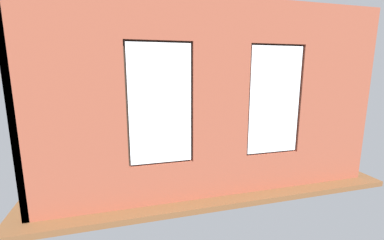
{
  "coord_description": "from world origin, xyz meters",
  "views": [
    {
      "loc": [
        1.59,
        6.34,
        2.19
      ],
      "look_at": [
        -0.05,
        0.4,
        0.99
      ],
      "focal_mm": 24.0,
      "sensor_mm": 36.0,
      "label": 1
    }
  ],
  "objects": [
    {
      "name": "couch_left",
      "position": [
        -2.37,
        0.71,
        0.33
      ],
      "size": [
        0.91,
        2.09,
        0.8
      ],
      "rotation": [
        0.0,
        0.0,
        1.55
      ],
      "color": "black",
      "rests_on": "ground_plane"
    },
    {
      "name": "brick_wall_with_windows",
      "position": [
        -0.0,
        2.36,
        1.64
      ],
      "size": [
        6.15,
        0.3,
        3.31
      ],
      "color": "brown",
      "rests_on": "ground_plane"
    },
    {
      "name": "potted_plant_corner_near_left",
      "position": [
        -2.52,
        -1.74,
        0.58
      ],
      "size": [
        0.54,
        0.54,
        0.92
      ],
      "color": "beige",
      "rests_on": "ground_plane"
    },
    {
      "name": "remote_gray",
      "position": [
        -0.58,
        0.14,
        0.41
      ],
      "size": [
        0.06,
        0.17,
        0.02
      ],
      "primitive_type": "cube",
      "rotation": [
        0.0,
        0.0,
        3.06
      ],
      "color": "#59595B",
      "rests_on": "coffee_table"
    },
    {
      "name": "potted_plant_foreground_right",
      "position": [
        2.42,
        -1.7,
        0.56
      ],
      "size": [
        0.82,
        0.78,
        1.25
      ],
      "color": "gray",
      "rests_on": "ground_plane"
    },
    {
      "name": "remote_black",
      "position": [
        -0.18,
        0.29,
        0.41
      ],
      "size": [
        0.11,
        0.18,
        0.02
      ],
      "primitive_type": "cube",
      "rotation": [
        0.0,
        0.0,
        5.91
      ],
      "color": "black",
      "rests_on": "coffee_table"
    },
    {
      "name": "white_wall_right",
      "position": [
        3.02,
        0.2,
        1.66
      ],
      "size": [
        0.1,
        4.48,
        3.31
      ],
      "primitive_type": "cube",
      "color": "silver",
      "rests_on": "ground_plane"
    },
    {
      "name": "media_console",
      "position": [
        2.72,
        -0.53,
        0.27
      ],
      "size": [
        1.14,
        0.42,
        0.54
      ],
      "primitive_type": "cube",
      "color": "black",
      "rests_on": "ground_plane"
    },
    {
      "name": "cup_ceramic",
      "position": [
        -0.0,
        0.18,
        0.45
      ],
      "size": [
        0.08,
        0.08,
        0.1
      ],
      "primitive_type": "cylinder",
      "color": "#B23D38",
      "rests_on": "coffee_table"
    },
    {
      "name": "ground_plane",
      "position": [
        0.0,
        0.0,
        -0.05
      ],
      "size": [
        6.75,
        5.48,
        0.1
      ],
      "primitive_type": "cube",
      "color": "brown"
    },
    {
      "name": "couch_by_window",
      "position": [
        -0.11,
        1.71,
        0.33
      ],
      "size": [
        2.01,
        0.87,
        0.8
      ],
      "color": "black",
      "rests_on": "ground_plane"
    },
    {
      "name": "candle_jar",
      "position": [
        0.25,
        0.42,
        0.45
      ],
      "size": [
        0.08,
        0.08,
        0.11
      ],
      "primitive_type": "cylinder",
      "color": "#B7333D",
      "rests_on": "coffee_table"
    },
    {
      "name": "table_plant_small",
      "position": [
        -0.29,
        0.42,
        0.51
      ],
      "size": [
        0.13,
        0.13,
        0.21
      ],
      "color": "brown",
      "rests_on": "coffee_table"
    },
    {
      "name": "potted_plant_by_left_couch",
      "position": [
        -1.97,
        -0.77,
        0.51
      ],
      "size": [
        0.52,
        0.52,
        0.74
      ],
      "color": "#47423D",
      "rests_on": "ground_plane"
    },
    {
      "name": "coffee_table",
      "position": [
        -0.18,
        0.29,
        0.36
      ],
      "size": [
        1.44,
        0.88,
        0.4
      ],
      "color": "tan",
      "rests_on": "ground_plane"
    },
    {
      "name": "tv_flatscreen",
      "position": [
        2.72,
        -0.53,
        0.87
      ],
      "size": [
        0.96,
        0.2,
        0.66
      ],
      "color": "black",
      "rests_on": "media_console"
    },
    {
      "name": "potted_plant_between_couches",
      "position": [
        -1.56,
        1.67,
        0.71
      ],
      "size": [
        1.03,
        1.16,
        1.3
      ],
      "color": "beige",
      "rests_on": "ground_plane"
    }
  ]
}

